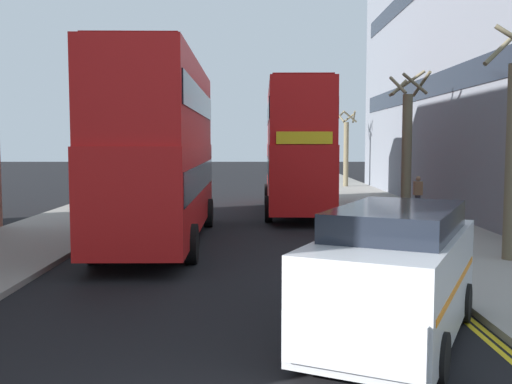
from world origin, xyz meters
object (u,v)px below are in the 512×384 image
(taxi_minivan, at_px, (396,275))
(double_decker_bus_away, at_px, (164,146))
(pedestrian_far, at_px, (421,195))
(double_decker_bus_oncoming, at_px, (299,145))

(taxi_minivan, bearing_deg, double_decker_bus_away, 118.78)
(pedestrian_far, bearing_deg, taxi_minivan, -106.66)
(taxi_minivan, distance_m, pedestrian_far, 15.50)
(double_decker_bus_oncoming, bearing_deg, pedestrian_far, -27.33)
(double_decker_bus_away, relative_size, pedestrian_far, 6.69)
(double_decker_bus_away, distance_m, taxi_minivan, 10.80)
(double_decker_bus_away, relative_size, taxi_minivan, 2.11)
(taxi_minivan, xyz_separation_m, pedestrian_far, (4.44, 14.85, -0.08))
(taxi_minivan, bearing_deg, pedestrian_far, 73.34)
(double_decker_bus_oncoming, xyz_separation_m, taxi_minivan, (0.37, -17.33, -1.96))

